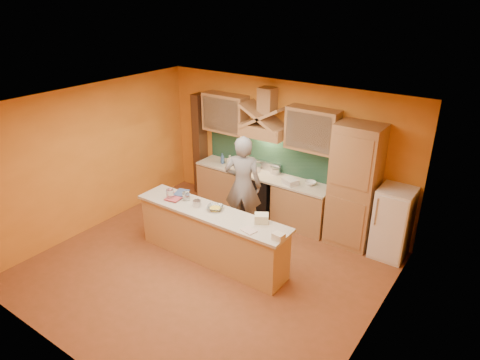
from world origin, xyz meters
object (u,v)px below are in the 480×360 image
Objects in this scene: fridge at (393,223)px; person at (243,185)px; mixing_bowl at (215,208)px; stove at (261,194)px; kitchen_scale at (197,204)px.

person reaches higher than fridge.
fridge is 3.09m from mixing_bowl.
stove is 3.35× the size of mixing_bowl.
stove is at bearing 180.00° from fridge.
person is 17.95× the size of kitchen_scale.
person reaches higher than kitchen_scale.
kitchen_scale is (-2.81, -1.90, 0.34)m from fridge.
fridge reaches higher than kitchen_scale.
fridge is 4.83× the size of mixing_bowl.
fridge is 3.41m from kitchen_scale.
person is at bearing 65.38° from kitchen_scale.
fridge is (2.70, 0.00, 0.20)m from stove.
kitchen_scale is 0.34m from mixing_bowl.
fridge reaches higher than stove.
kitchen_scale is (-0.11, -1.90, 0.54)m from stove.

